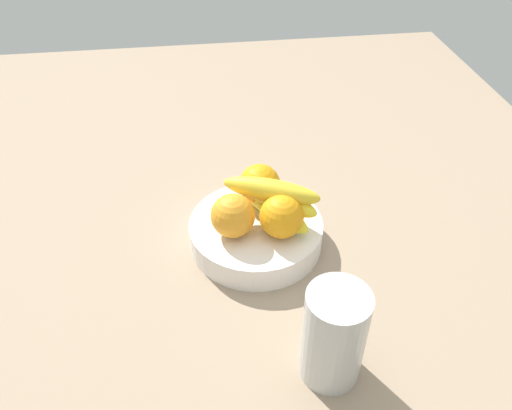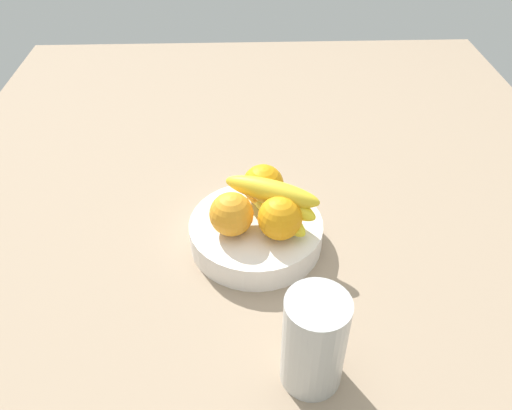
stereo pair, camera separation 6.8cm
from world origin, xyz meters
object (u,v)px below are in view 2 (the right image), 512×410
Objects in this scene: fruit_bowl at (256,233)px; orange_front_left at (231,214)px; orange_center at (263,185)px; banana_bunch at (274,199)px; orange_front_right at (280,218)px; thermos_tumbler at (314,342)px.

fruit_bowl is 7.73cm from orange_front_left.
orange_center is 0.44× the size of banana_bunch.
orange_center is (-9.16, -2.39, 0.00)cm from orange_front_right.
orange_front_left is 27.44cm from thermos_tumbler.
orange_front_left is (1.97, -4.20, 6.18)cm from fruit_bowl.
thermos_tumbler reaches higher than banana_bunch.
orange_front_right reaches higher than fruit_bowl.
orange_front_right is 0.44× the size of banana_bunch.
thermos_tumbler is at bearing 6.69° from orange_front_right.
banana_bunch is at bearing -169.72° from orange_front_right.
orange_front_right is at bearing -173.31° from thermos_tumbler.
thermos_tumbler is at bearing 7.25° from banana_bunch.
orange_center is at bearing 165.93° from fruit_bowl.
orange_front_left reaches higher than fruit_bowl.
fruit_bowl is 3.14× the size of orange_center.
orange_front_right is (1.26, 8.08, 0.00)cm from orange_front_left.
banana_bunch is 28.60cm from thermos_tumbler.
thermos_tumbler reaches higher than orange_center.
orange_front_left is 1.00× the size of orange_front_right.
fruit_bowl is 3.14× the size of orange_front_left.
orange_front_left is 8.18cm from orange_front_right.
thermos_tumbler reaches higher than orange_front_right.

